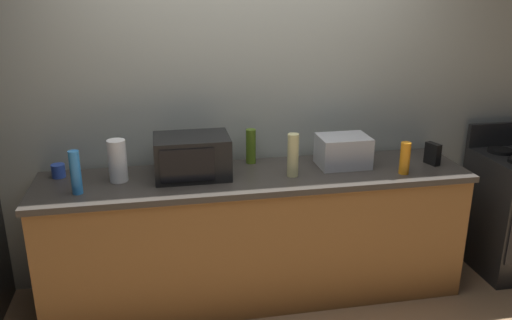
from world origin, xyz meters
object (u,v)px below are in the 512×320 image
toaster_oven (343,151)px  cordless_phone (433,154)px  microwave (192,156)px  bottle_spray_cleaner (76,172)px  bottle_olive_oil (251,146)px  paper_towel_roll (117,161)px  bottle_dish_soap (405,158)px  bottle_vinegar (293,155)px  mug_blue (58,171)px

toaster_oven → cordless_phone: toaster_oven is taller
microwave → bottle_spray_cleaner: bearing=-166.6°
cordless_phone → bottle_olive_oil: (-1.23, 0.26, 0.05)m
toaster_oven → bottle_olive_oil: size_ratio=1.41×
toaster_oven → paper_towel_roll: 1.50m
toaster_oven → bottle_dish_soap: (0.34, -0.23, 0.00)m
bottle_olive_oil → paper_towel_roll: bearing=-168.2°
bottle_olive_oil → microwave: bearing=-155.9°
toaster_oven → bottle_olive_oil: (-0.61, 0.18, 0.02)m
bottle_dish_soap → bottle_vinegar: size_ratio=0.75×
paper_towel_roll → mug_blue: (-0.39, 0.14, -0.09)m
microwave → bottle_vinegar: size_ratio=1.69×
toaster_oven → bottle_dish_soap: size_ratio=1.59×
cordless_phone → toaster_oven: bearing=154.0°
microwave → cordless_phone: bearing=-2.6°
bottle_dish_soap → bottle_vinegar: (-0.73, 0.09, 0.03)m
paper_towel_roll → cordless_phone: 2.12m
toaster_oven → bottle_olive_oil: bearing=163.9°
paper_towel_roll → bottle_spray_cleaner: size_ratio=1.01×
microwave → paper_towel_roll: 0.47m
cordless_phone → bottle_dish_soap: (-0.28, -0.14, 0.03)m
toaster_oven → paper_towel_roll: size_ratio=1.26×
toaster_oven → cordless_phone: 0.63m
bottle_dish_soap → bottle_vinegar: bottle_vinegar is taller
bottle_dish_soap → paper_towel_roll: bearing=173.3°
microwave → toaster_oven: size_ratio=1.41×
mug_blue → toaster_oven: bearing=-4.0°
bottle_dish_soap → bottle_spray_cleaner: size_ratio=0.80×
bottle_spray_cleaner → paper_towel_roll: bearing=36.0°
paper_towel_roll → bottle_vinegar: (1.11, -0.12, 0.01)m
bottle_vinegar → toaster_oven: bearing=18.7°
paper_towel_roll → mug_blue: paper_towel_roll is taller
paper_towel_roll → bottle_spray_cleaner: paper_towel_roll is taller
bottle_dish_soap → bottle_olive_oil: bearing=157.2°
cordless_phone → bottle_spray_cleaner: bearing=164.3°
bottle_dish_soap → bottle_olive_oil: 1.03m
toaster_oven → bottle_vinegar: size_ratio=1.20×
paper_towel_roll → toaster_oven: bearing=0.4°
bottle_spray_cleaner → bottle_vinegar: size_ratio=0.94×
toaster_oven → mug_blue: size_ratio=3.90×
bottle_olive_oil → mug_blue: bottle_olive_oil is taller
cordless_phone → bottle_dish_soap: 0.31m
microwave → mug_blue: bearing=170.4°
bottle_olive_oil → toaster_oven: bearing=-16.1°
cordless_phone → paper_towel_roll: bearing=160.0°
toaster_oven → cordless_phone: bearing=-8.1°
paper_towel_roll → cordless_phone: size_ratio=1.80×
toaster_oven → paper_towel_roll: paper_towel_roll is taller
bottle_dish_soap → toaster_oven: bearing=146.8°
toaster_oven → bottle_dish_soap: bottle_dish_soap is taller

